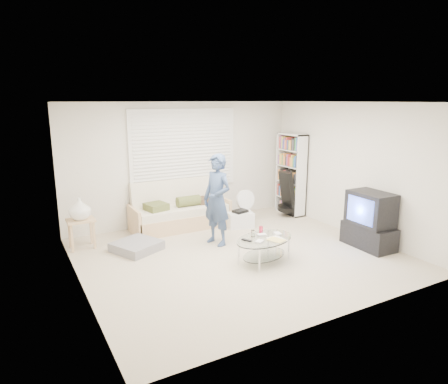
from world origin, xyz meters
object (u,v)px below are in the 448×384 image
bookshelf (291,174)px  coffee_table (264,243)px  futon_sofa (180,212)px  tv_unit (370,221)px

bookshelf → coffee_table: bearing=-135.9°
futon_sofa → coffee_table: size_ratio=1.61×
bookshelf → coffee_table: bookshelf is taller
tv_unit → coffee_table: bearing=170.4°
futon_sofa → tv_unit: size_ratio=1.98×
futon_sofa → coffee_table: (0.48, -2.30, 0.01)m
bookshelf → tv_unit: size_ratio=1.83×
bookshelf → tv_unit: (-0.13, -2.38, -0.43)m
tv_unit → futon_sofa: bearing=133.1°
futon_sofa → bookshelf: size_ratio=1.08×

